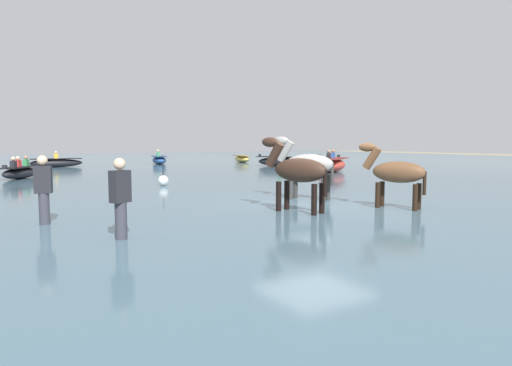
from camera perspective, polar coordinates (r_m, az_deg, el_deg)
ground_plane at (r=11.81m, az=7.41°, el=-4.08°), size 120.00×120.00×0.00m
water_surface at (r=20.46m, az=-10.74°, el=0.16°), size 90.00×90.00×0.25m
horse_lead_dark_bay at (r=10.67m, az=5.19°, el=1.36°), size 0.91×1.84×2.00m
horse_trailing_bay at (r=11.72m, az=17.07°, el=1.10°), size 0.95×1.69×1.87m
horse_flank_grey at (r=12.99m, az=6.36°, el=2.14°), size 1.19×1.80×2.05m
boat_far_offshore at (r=36.12m, az=-1.75°, el=3.04°), size 1.45×2.63×0.54m
boat_mid_channel at (r=34.06m, az=-12.00°, el=2.84°), size 1.66×2.92×1.05m
boat_mid_outer at (r=30.01m, az=3.02°, el=2.71°), size 2.41×3.42×1.13m
boat_near_starboard at (r=25.16m, az=9.49°, el=2.26°), size 3.58×3.08×1.22m
boat_near_port at (r=31.82m, az=-23.69°, el=2.33°), size 3.19×1.14×1.04m
boat_distant_east at (r=34.12m, az=6.47°, el=2.86°), size 2.75×1.12×0.65m
boat_far_inshore at (r=22.84m, az=-27.40°, el=1.22°), size 2.11×2.60×1.00m
person_onlooker_right at (r=8.00m, az=-16.58°, el=-2.43°), size 0.37×0.31×1.63m
person_spectator_far at (r=9.97m, az=-25.02°, el=-1.22°), size 0.36×0.29×1.63m
channel_buoy at (r=17.31m, az=-11.52°, el=0.32°), size 0.39×0.39×0.89m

